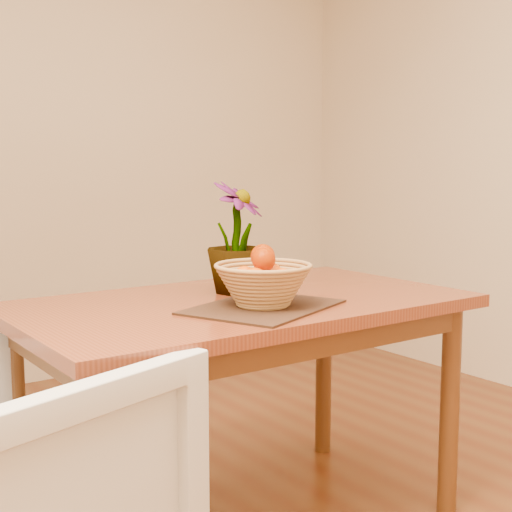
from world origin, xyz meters
TOP-DOWN VIEW (x-y plane):
  - wall_back at (0.00, 2.25)m, footprint 4.00×0.02m
  - table at (0.00, 0.30)m, footprint 1.40×0.80m
  - placemat at (-0.03, 0.14)m, footprint 0.53×0.47m
  - wicker_basket at (-0.03, 0.14)m, footprint 0.29×0.29m
  - orange_pile at (-0.03, 0.14)m, footprint 0.17×0.17m
  - potted_plant at (0.05, 0.41)m, footprint 0.29×0.29m

SIDE VIEW (x-z plane):
  - table at x=0.00m, z-range 0.29..1.04m
  - placemat at x=-0.03m, z-range 0.75..0.76m
  - wicker_basket at x=-0.03m, z-range 0.76..0.87m
  - orange_pile at x=-0.03m, z-range 0.80..0.93m
  - potted_plant at x=0.05m, z-range 0.75..1.11m
  - wall_back at x=0.00m, z-range 0.00..2.70m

